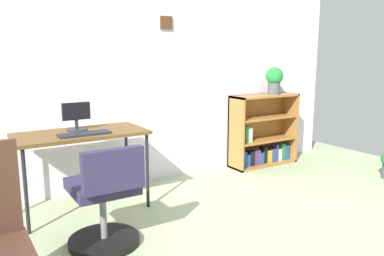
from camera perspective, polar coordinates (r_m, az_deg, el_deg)
name	(u,v)px	position (r m, az deg, el deg)	size (l,w,h in m)	color
wall_back	(148,74)	(4.22, -6.50, 7.90)	(5.20, 0.12, 2.35)	silver
desk	(81,138)	(3.52, -16.00, -1.49)	(1.11, 0.56, 0.72)	brown
monitor	(76,117)	(3.57, -16.66, 1.54)	(0.25, 0.18, 0.25)	#262628
keyboard	(85,134)	(3.37, -15.52, -0.83)	(0.43, 0.15, 0.02)	#1F242F
office_chair	(105,203)	(2.88, -12.67, -10.79)	(0.52, 0.54, 0.77)	black
bookshelf_low	(261,135)	(4.98, 10.10, -0.96)	(0.91, 0.30, 0.89)	olive
potted_plant_on_shelf	(274,79)	(4.94, 12.03, 7.04)	(0.21, 0.21, 0.34)	#474C51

